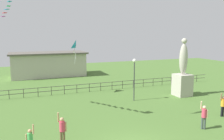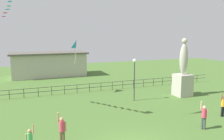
% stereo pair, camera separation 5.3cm
% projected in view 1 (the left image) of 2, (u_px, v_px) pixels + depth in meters
% --- Properties ---
extents(statue_monument, '(1.60, 1.60, 6.04)m').
position_uv_depth(statue_monument, '(183.00, 77.00, 24.21)').
color(statue_monument, '#B2AD9E').
rests_on(statue_monument, ground_plane).
extents(lamppost, '(0.36, 0.36, 4.11)m').
position_uv_depth(lamppost, '(134.00, 70.00, 22.14)').
color(lamppost, '#38383D').
rests_on(lamppost, ground_plane).
extents(person_0, '(0.45, 0.30, 1.76)m').
position_uv_depth(person_0, '(30.00, 140.00, 12.15)').
color(person_0, '#99999E').
rests_on(person_0, ground_plane).
extents(person_1, '(0.50, 0.30, 1.91)m').
position_uv_depth(person_1, '(223.00, 105.00, 18.11)').
color(person_1, black).
rests_on(person_1, ground_plane).
extents(person_2, '(0.50, 0.34, 1.98)m').
position_uv_depth(person_2, '(62.00, 129.00, 13.36)').
color(person_2, brown).
rests_on(person_2, ground_plane).
extents(person_3, '(0.42, 0.45, 1.95)m').
position_uv_depth(person_3, '(204.00, 115.00, 15.64)').
color(person_3, '#3F4C47').
rests_on(person_3, ground_plane).
extents(kite_1, '(0.84, 1.03, 2.47)m').
position_uv_depth(kite_1, '(76.00, 45.00, 24.16)').
color(kite_1, '#198CD1').
extents(waterfront_railing, '(36.05, 0.06, 0.95)m').
position_uv_depth(waterfront_railing, '(75.00, 88.00, 25.42)').
color(waterfront_railing, '#4C4742').
rests_on(waterfront_railing, ground_plane).
extents(pavilion_building, '(11.37, 5.17, 3.70)m').
position_uv_depth(pavilion_building, '(49.00, 64.00, 35.76)').
color(pavilion_building, '#B7B2A3').
rests_on(pavilion_building, ground_plane).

